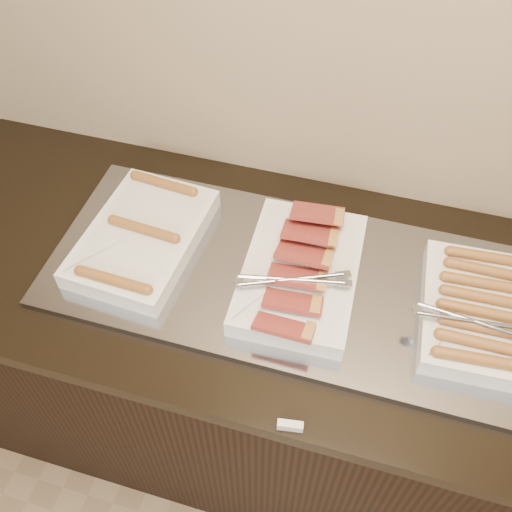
# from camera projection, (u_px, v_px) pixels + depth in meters

# --- Properties ---
(counter) EXTENTS (2.06, 0.76, 0.90)m
(counter) POSITION_uv_depth(u_px,v_px,m) (282.00, 369.00, 1.74)
(counter) COLOR black
(counter) RESTS_ON ground
(warming_tray) EXTENTS (1.20, 0.50, 0.02)m
(warming_tray) POSITION_uv_depth(u_px,v_px,m) (294.00, 280.00, 1.38)
(warming_tray) COLOR #8E919B
(warming_tray) RESTS_ON counter
(dish_left) EXTENTS (0.28, 0.40, 0.07)m
(dish_left) POSITION_uv_depth(u_px,v_px,m) (143.00, 236.00, 1.42)
(dish_left) COLOR silver
(dish_left) RESTS_ON warming_tray
(dish_center) EXTENTS (0.28, 0.42, 0.09)m
(dish_center) POSITION_uv_depth(u_px,v_px,m) (300.00, 272.00, 1.35)
(dish_center) COLOR silver
(dish_center) RESTS_ON warming_tray
(dish_right) EXTENTS (0.26, 0.35, 0.08)m
(dish_right) POSITION_uv_depth(u_px,v_px,m) (475.00, 311.00, 1.28)
(dish_right) COLOR silver
(dish_right) RESTS_ON warming_tray
(label_holder) EXTENTS (0.05, 0.02, 0.02)m
(label_holder) POSITION_uv_depth(u_px,v_px,m) (290.00, 426.00, 1.15)
(label_holder) COLOR silver
(label_holder) RESTS_ON counter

